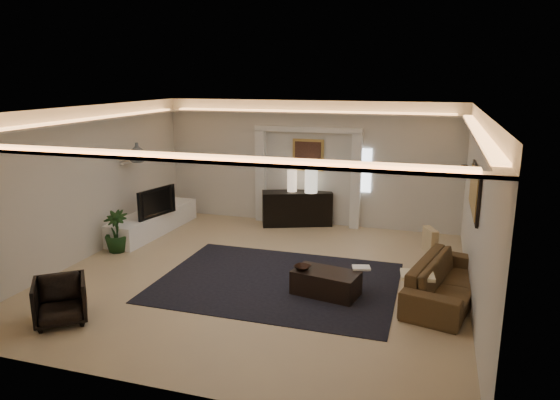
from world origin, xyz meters
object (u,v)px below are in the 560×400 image
(console, at_px, (297,208))
(sofa, at_px, (447,281))
(coffee_table, at_px, (326,283))
(armchair, at_px, (60,301))

(console, bearing_deg, sofa, -66.09)
(coffee_table, bearing_deg, sofa, 21.62)
(console, relative_size, sofa, 0.74)
(console, bearing_deg, armchair, -129.70)
(coffee_table, height_order, armchair, armchair)
(console, bearing_deg, coffee_table, -89.10)
(console, xyz_separation_m, coffee_table, (1.50, -3.70, -0.20))
(sofa, bearing_deg, armchair, 128.47)
(sofa, xyz_separation_m, armchair, (-5.28, -2.39, 0.00))
(armchair, bearing_deg, sofa, -13.88)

